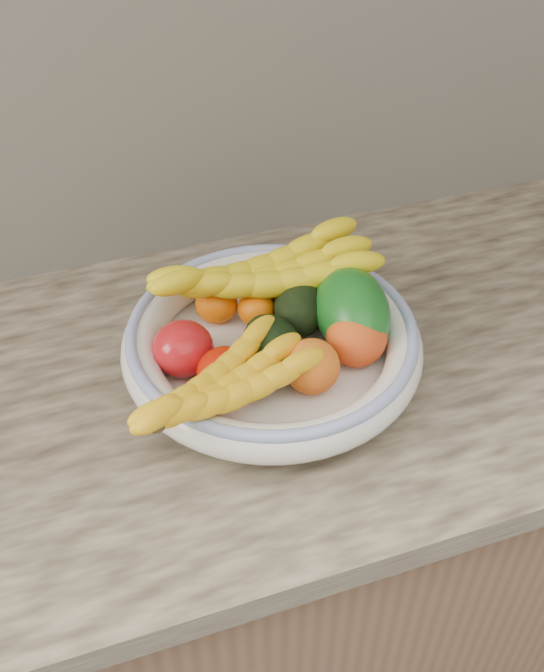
{
  "coord_description": "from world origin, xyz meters",
  "views": [
    {
      "loc": [
        -0.23,
        0.98,
        1.6
      ],
      "look_at": [
        0.0,
        1.66,
        0.96
      ],
      "focal_mm": 40.0,
      "sensor_mm": 36.0,
      "label": 1
    }
  ],
  "objects_px": {
    "banana_bunch_back": "(264,279)",
    "green_mango": "(352,311)",
    "fruit_bowl": "(272,343)",
    "banana_bunch_front": "(223,391)"
  },
  "relations": [
    {
      "from": "banana_bunch_back",
      "to": "green_mango",
      "type": "bearing_deg",
      "value": -43.48
    },
    {
      "from": "banana_bunch_back",
      "to": "banana_bunch_front",
      "type": "height_order",
      "value": "banana_bunch_back"
    },
    {
      "from": "green_mango",
      "to": "banana_bunch_back",
      "type": "xyz_separation_m",
      "value": [
        -0.09,
        0.09,
        0.01
      ]
    },
    {
      "from": "green_mango",
      "to": "banana_bunch_front",
      "type": "distance_m",
      "value": 0.22
    },
    {
      "from": "green_mango",
      "to": "banana_bunch_front",
      "type": "height_order",
      "value": "green_mango"
    },
    {
      "from": "green_mango",
      "to": "banana_bunch_front",
      "type": "bearing_deg",
      "value": -149.64
    },
    {
      "from": "fruit_bowl",
      "to": "banana_bunch_back",
      "type": "bearing_deg",
      "value": 78.84
    },
    {
      "from": "banana_bunch_front",
      "to": "green_mango",
      "type": "bearing_deg",
      "value": -0.47
    },
    {
      "from": "fruit_bowl",
      "to": "banana_bunch_back",
      "type": "height_order",
      "value": "banana_bunch_back"
    },
    {
      "from": "green_mango",
      "to": "banana_bunch_back",
      "type": "bearing_deg",
      "value": 142.6
    }
  ]
}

